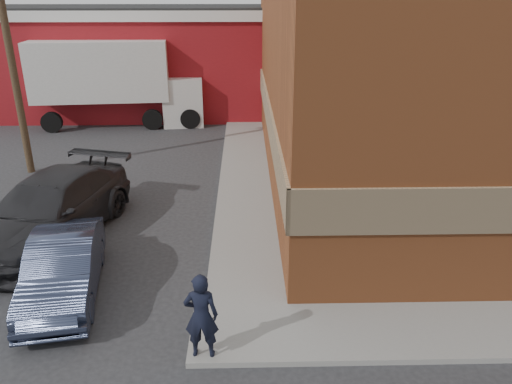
# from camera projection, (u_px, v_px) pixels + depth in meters

# --- Properties ---
(ground) EXTENTS (90.00, 90.00, 0.00)m
(ground) POSITION_uv_depth(u_px,v_px,m) (218.00, 310.00, 10.74)
(ground) COLOR #28282B
(ground) RESTS_ON ground
(brick_building) EXTENTS (14.25, 18.25, 9.36)m
(brick_building) POSITION_uv_depth(u_px,v_px,m) (468.00, 43.00, 17.50)
(brick_building) COLOR #A05229
(brick_building) RESTS_ON ground
(sidewalk_west) EXTENTS (1.80, 18.00, 0.12)m
(sidewalk_west) POSITION_uv_depth(u_px,v_px,m) (245.00, 168.00, 19.07)
(sidewalk_west) COLOR gray
(sidewalk_west) RESTS_ON ground
(warehouse) EXTENTS (16.30, 8.30, 5.60)m
(warehouse) POSITION_uv_depth(u_px,v_px,m) (127.00, 59.00, 28.08)
(warehouse) COLOR maroon
(warehouse) RESTS_ON ground
(utility_pole) EXTENTS (2.00, 0.26, 9.00)m
(utility_pole) POSITION_uv_depth(u_px,v_px,m) (8.00, 42.00, 17.13)
(utility_pole) COLOR #503D28
(utility_pole) RESTS_ON ground
(man) EXTENTS (0.64, 0.43, 1.70)m
(man) POSITION_uv_depth(u_px,v_px,m) (201.00, 316.00, 8.94)
(man) COLOR black
(man) RESTS_ON sidewalk_south
(sedan) EXTENTS (2.09, 4.25, 1.34)m
(sedan) POSITION_uv_depth(u_px,v_px,m) (63.00, 268.00, 11.06)
(sedan) COLOR #313851
(sedan) RESTS_ON ground
(suv_b) EXTENTS (3.86, 6.33, 1.71)m
(suv_b) POSITION_uv_depth(u_px,v_px,m) (50.00, 209.00, 13.58)
(suv_b) COLOR #28282B
(suv_b) RESTS_ON ground
(box_truck) EXTENTS (8.66, 3.28, 4.18)m
(box_truck) POSITION_uv_depth(u_px,v_px,m) (119.00, 77.00, 24.60)
(box_truck) COLOR silver
(box_truck) RESTS_ON ground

